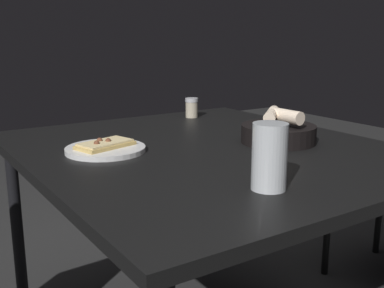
% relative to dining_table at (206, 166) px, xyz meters
% --- Properties ---
extents(dining_table, '(1.15, 1.01, 0.74)m').
position_rel_dining_table_xyz_m(dining_table, '(0.00, 0.00, 0.00)').
color(dining_table, black).
rests_on(dining_table, ground).
extents(pizza_plate, '(0.23, 0.23, 0.04)m').
position_rel_dining_table_xyz_m(pizza_plate, '(0.11, 0.27, 0.07)').
color(pizza_plate, white).
rests_on(pizza_plate, dining_table).
extents(bread_basket, '(0.23, 0.23, 0.11)m').
position_rel_dining_table_xyz_m(bread_basket, '(-0.07, -0.22, 0.09)').
color(bread_basket, black).
rests_on(bread_basket, dining_table).
extents(beer_glass, '(0.08, 0.08, 0.14)m').
position_rel_dining_table_xyz_m(beer_glass, '(-0.39, 0.11, 0.12)').
color(beer_glass, silver).
rests_on(beer_glass, dining_table).
extents(pepper_shaker, '(0.05, 0.05, 0.08)m').
position_rel_dining_table_xyz_m(pepper_shaker, '(0.44, -0.24, 0.09)').
color(pepper_shaker, '#BFB299').
rests_on(pepper_shaker, dining_table).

